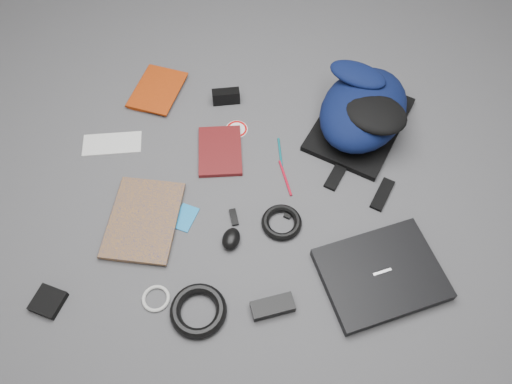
# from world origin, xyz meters

# --- Properties ---
(ground) EXTENTS (4.00, 4.00, 0.00)m
(ground) POSITION_xyz_m (0.00, 0.00, 0.00)
(ground) COLOR #4F4F51
(ground) RESTS_ON ground
(backpack) EXTENTS (0.44, 0.51, 0.18)m
(backpack) POSITION_xyz_m (0.33, 0.33, 0.09)
(backpack) COLOR black
(backpack) RESTS_ON ground
(laptop) EXTENTS (0.42, 0.38, 0.03)m
(laptop) POSITION_xyz_m (0.39, -0.24, 0.02)
(laptop) COLOR black
(laptop) RESTS_ON ground
(textbook_red) EXTENTS (0.20, 0.25, 0.02)m
(textbook_red) POSITION_xyz_m (-0.49, 0.43, 0.01)
(textbook_red) COLOR #8D2908
(textbook_red) RESTS_ON ground
(comic_book) EXTENTS (0.22, 0.29, 0.02)m
(comic_book) POSITION_xyz_m (-0.45, -0.13, 0.01)
(comic_book) COLOR #C97F0E
(comic_book) RESTS_ON ground
(envelope) EXTENTS (0.21, 0.13, 0.00)m
(envelope) POSITION_xyz_m (-0.52, 0.16, 0.00)
(envelope) COLOR silver
(envelope) RESTS_ON ground
(dvd_case) EXTENTS (0.18, 0.23, 0.02)m
(dvd_case) POSITION_xyz_m (-0.14, 0.16, 0.01)
(dvd_case) COLOR #480D0E
(dvd_case) RESTS_ON ground
(compact_camera) EXTENTS (0.10, 0.06, 0.06)m
(compact_camera) POSITION_xyz_m (-0.15, 0.39, 0.03)
(compact_camera) COLOR black
(compact_camera) RESTS_ON ground
(sticker_disc) EXTENTS (0.10, 0.10, 0.00)m
(sticker_disc) POSITION_xyz_m (-0.10, 0.27, 0.00)
(sticker_disc) COLOR white
(sticker_disc) RESTS_ON ground
(pen_teal) EXTENTS (0.03, 0.13, 0.01)m
(pen_teal) POSITION_xyz_m (0.06, 0.17, 0.00)
(pen_teal) COLOR #0B5E67
(pen_teal) RESTS_ON ground
(pen_red) EXTENTS (0.06, 0.14, 0.01)m
(pen_red) POSITION_xyz_m (0.09, 0.08, 0.00)
(pen_red) COLOR #B80E25
(pen_red) RESTS_ON ground
(id_badge) EXTENTS (0.08, 0.10, 0.00)m
(id_badge) POSITION_xyz_m (-0.21, -0.11, 0.00)
(id_badge) COLOR #197CC1
(id_badge) RESTS_ON ground
(usb_black) EXTENTS (0.04, 0.06, 0.01)m
(usb_black) POSITION_xyz_m (-0.06, -0.09, 0.01)
(usb_black) COLOR black
(usb_black) RESTS_ON ground
(key_fob) EXTENTS (0.03, 0.04, 0.01)m
(key_fob) POSITION_xyz_m (0.11, -0.06, 0.01)
(key_fob) COLOR black
(key_fob) RESTS_ON ground
(mouse) EXTENTS (0.06, 0.08, 0.04)m
(mouse) POSITION_xyz_m (-0.06, -0.18, 0.02)
(mouse) COLOR black
(mouse) RESTS_ON ground
(headphone_left) EXTENTS (0.06, 0.06, 0.01)m
(headphone_left) POSITION_xyz_m (-0.32, -0.23, 0.01)
(headphone_left) COLOR silver
(headphone_left) RESTS_ON ground
(headphone_right) EXTENTS (0.06, 0.06, 0.01)m
(headphone_right) POSITION_xyz_m (-0.28, -0.15, 0.01)
(headphone_right) COLOR #ABABAD
(headphone_right) RESTS_ON ground
(cable_coil) EXTENTS (0.16, 0.16, 0.02)m
(cable_coil) POSITION_xyz_m (0.09, -0.10, 0.01)
(cable_coil) COLOR black
(cable_coil) RESTS_ON ground
(power_brick) EXTENTS (0.13, 0.09, 0.03)m
(power_brick) POSITION_xyz_m (0.09, -0.37, 0.02)
(power_brick) COLOR black
(power_brick) RESTS_ON ground
(power_cord_coil) EXTENTS (0.21, 0.21, 0.03)m
(power_cord_coil) POSITION_xyz_m (-0.12, -0.41, 0.02)
(power_cord_coil) COLOR black
(power_cord_coil) RESTS_ON ground
(pouch) EXTENTS (0.10, 0.10, 0.02)m
(pouch) POSITION_xyz_m (-0.55, -0.42, 0.01)
(pouch) COLOR black
(pouch) RESTS_ON ground
(white_cable_coil) EXTENTS (0.11, 0.11, 0.01)m
(white_cable_coil) POSITION_xyz_m (-0.25, -0.38, 0.01)
(white_cable_coil) COLOR beige
(white_cable_coil) RESTS_ON ground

